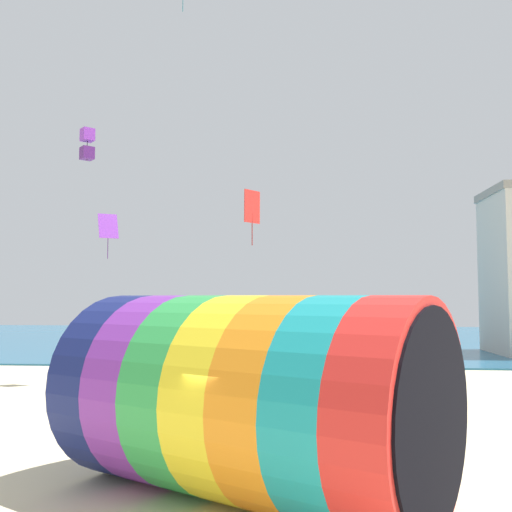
# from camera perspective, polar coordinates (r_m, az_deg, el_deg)

# --- Properties ---
(sea) EXTENTS (120.00, 40.00, 0.10)m
(sea) POSITION_cam_1_polar(r_m,az_deg,el_deg) (50.19, 3.79, -8.27)
(sea) COLOR #236084
(sea) RESTS_ON ground
(giant_inflatable_tube) EXTENTS (7.90, 6.74, 3.77)m
(giant_inflatable_tube) POSITION_cam_1_polar(r_m,az_deg,el_deg) (10.91, -0.74, -13.90)
(giant_inflatable_tube) COLOR navy
(giant_inflatable_tube) RESTS_ON ground
(kite_purple_box) EXTENTS (0.62, 0.62, 1.25)m
(kite_purple_box) POSITION_cam_1_polar(r_m,az_deg,el_deg) (22.62, -16.52, 10.68)
(kite_purple_box) COLOR purple
(kite_purple_diamond) EXTENTS (0.97, 0.86, 1.99)m
(kite_purple_diamond) POSITION_cam_1_polar(r_m,az_deg,el_deg) (25.75, -14.57, 2.86)
(kite_purple_diamond) COLOR purple
(kite_red_diamond) EXTENTS (0.47, 0.62, 1.82)m
(kite_red_diamond) POSITION_cam_1_polar(r_m,az_deg,el_deg) (18.76, -0.39, 4.88)
(kite_red_diamond) COLOR red
(bystander_near_water) EXTENTS (0.36, 0.42, 1.72)m
(bystander_near_water) POSITION_cam_1_polar(r_m,az_deg,el_deg) (23.58, 8.13, -10.99)
(bystander_near_water) COLOR #726651
(bystander_near_water) RESTS_ON ground
(bystander_mid_beach) EXTENTS (0.28, 0.39, 1.78)m
(bystander_mid_beach) POSITION_cam_1_polar(r_m,az_deg,el_deg) (16.95, 11.37, -13.59)
(bystander_mid_beach) COLOR black
(bystander_mid_beach) RESTS_ON ground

